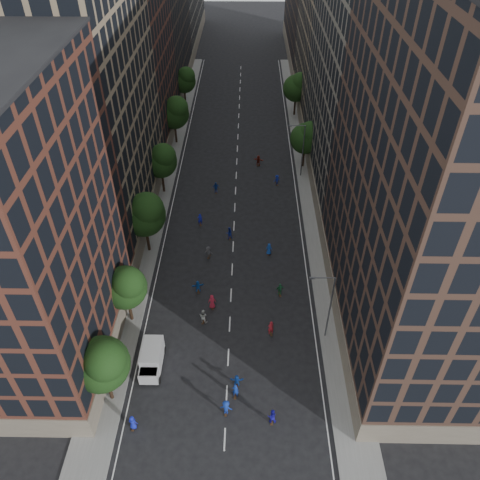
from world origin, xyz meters
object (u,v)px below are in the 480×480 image
(skater_0, at_px, (133,423))
(skater_1, at_px, (235,391))
(cargo_van, at_px, (152,359))
(streetlamp_far, at_px, (302,148))
(streetlamp_near, at_px, (328,304))
(skater_2, at_px, (272,416))

(skater_0, height_order, skater_1, skater_1)
(cargo_van, bearing_deg, streetlamp_far, 63.88)
(skater_0, bearing_deg, streetlamp_near, -139.00)
(streetlamp_far, xyz_separation_m, cargo_van, (-18.17, -37.29, -3.88))
(streetlamp_near, xyz_separation_m, streetlamp_far, (0.00, 33.00, 0.00))
(cargo_van, relative_size, skater_2, 2.56)
(streetlamp_far, xyz_separation_m, skater_0, (-18.87, -44.00, -4.31))
(cargo_van, height_order, skater_0, cargo_van)
(streetlamp_far, height_order, skater_2, streetlamp_far)
(streetlamp_far, relative_size, skater_2, 5.02)
(streetlamp_far, bearing_deg, skater_1, -103.18)
(streetlamp_far, distance_m, skater_2, 43.81)
(streetlamp_near, distance_m, streetlamp_far, 33.00)
(streetlamp_far, height_order, skater_1, streetlamp_far)
(streetlamp_near, distance_m, skater_1, 12.86)
(streetlamp_near, height_order, skater_2, streetlamp_near)
(skater_0, xyz_separation_m, skater_1, (9.38, 3.45, 0.03))
(streetlamp_far, height_order, skater_0, streetlamp_far)
(skater_0, relative_size, skater_1, 0.97)
(skater_0, bearing_deg, skater_1, -149.02)
(skater_2, bearing_deg, skater_0, 5.47)
(cargo_van, bearing_deg, streetlamp_near, 13.13)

